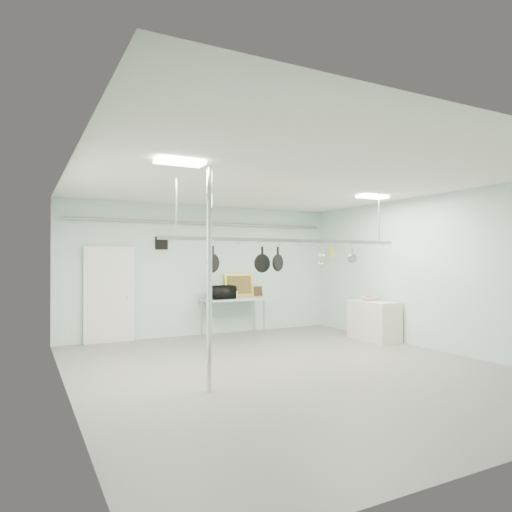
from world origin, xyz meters
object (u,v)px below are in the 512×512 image
pot_rack (290,239)px  skillet_mid (262,260)px  chrome_pole (209,278)px  side_cabinet (374,321)px  prep_table (233,301)px  coffee_canister (235,295)px  skillet_left (213,258)px  fruit_bowl (369,298)px  skillet_right (278,258)px  microwave (222,292)px

pot_rack → skillet_mid: (-0.56, 0.00, -0.37)m
chrome_pole → side_cabinet: bearing=22.4°
chrome_pole → prep_table: (2.30, 4.20, -0.77)m
coffee_canister → skillet_left: (-1.86, -3.15, 0.88)m
side_cabinet → fruit_bowl: bearing=79.6°
side_cabinet → fruit_bowl: 0.54m
side_cabinet → coffee_canister: (-2.57, 2.05, 0.55)m
pot_rack → skillet_left: bearing=180.0°
prep_table → fruit_bowl: fruit_bowl is taller
prep_table → skillet_left: skillet_left is taller
skillet_right → prep_table: bearing=53.4°
microwave → fruit_bowl: 3.49m
prep_table → fruit_bowl: (2.59, -2.01, 0.12)m
chrome_pole → skillet_right: (1.65, 0.90, 0.28)m
skillet_left → skillet_mid: size_ratio=0.90×
skillet_mid → prep_table: bearing=68.5°
microwave → skillet_mid: skillet_mid is taller
fruit_bowl → skillet_left: 4.74m
microwave → skillet_right: skillet_right is taller
microwave → fruit_bowl: size_ratio=1.44×
pot_rack → coffee_canister: pot_rack is taller
coffee_canister → fruit_bowl: coffee_canister is taller
side_cabinet → skillet_right: bearing=-161.0°
chrome_pole → microwave: bearing=64.4°
coffee_canister → microwave: bearing=170.1°
chrome_pole → skillet_right: size_ratio=7.83×
skillet_right → side_cabinet: bearing=-6.5°
skillet_left → skillet_mid: 0.92m
pot_rack → skillet_mid: 0.67m
skillet_mid → skillet_right: 0.32m
side_cabinet → coffee_canister: 3.33m
side_cabinet → microwave: 3.62m
pot_rack → microwave: pot_rack is taller
coffee_canister → skillet_left: bearing=-120.6°
chrome_pole → microwave: chrome_pole is taller
pot_rack → microwave: (0.07, 3.21, -1.16)m
prep_table → pot_rack: bearing=-96.9°
chrome_pole → prep_table: 4.85m
pot_rack → fruit_bowl: (2.99, 1.29, -1.28)m
microwave → skillet_left: skillet_left is taller
prep_table → skillet_right: size_ratio=3.91×
pot_rack → prep_table: bearing=83.1°
chrome_pole → microwave: size_ratio=5.54×
microwave → skillet_right: bearing=79.7°
microwave → skillet_mid: 3.36m
pot_rack → chrome_pole: bearing=-154.7°
chrome_pole → skillet_mid: bearing=33.9°
pot_rack → coffee_canister: size_ratio=24.94×
coffee_canister → fruit_bowl: size_ratio=0.48×
skillet_left → coffee_canister: bearing=31.9°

